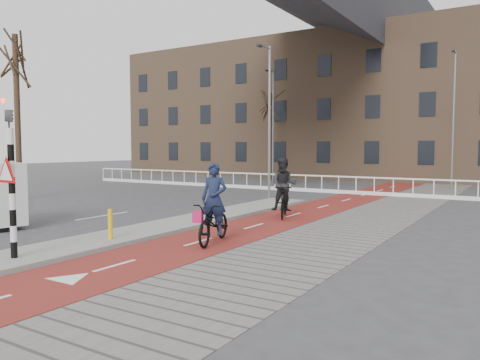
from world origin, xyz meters
The scene contains 15 objects.
ground centered at (0.00, 0.00, 0.00)m, with size 120.00×120.00×0.00m, color #38383A.
bike_lane centered at (1.50, 10.00, 0.01)m, with size 2.50×60.00×0.01m, color maroon.
sidewalk centered at (4.30, 10.00, 0.01)m, with size 3.00×60.00×0.01m, color slate.
curb_island centered at (-0.70, 4.00, 0.06)m, with size 1.80×16.00×0.12m, color gray.
traffic_signal centered at (-0.60, -2.02, 1.99)m, with size 0.80×0.80×3.68m.
bollard centered at (-0.39, 0.62, 0.52)m, with size 0.12×0.12×0.81m, color yellow.
cyclist_near centered at (1.95, 2.11, 0.73)m, with size 1.25×2.21×2.15m.
cyclist_far centered at (1.51, 7.17, 0.91)m, with size 1.30×2.14×2.19m.
railing centered at (-5.00, 17.00, 0.31)m, with size 28.00×0.10×0.99m.
townhouse_row centered at (-3.00, 32.00, 7.81)m, with size 46.00×10.00×15.90m.
tree_left centered at (-12.65, 5.93, 4.06)m, with size 0.28×0.28×8.13m, color #322316.
tree_mid centered at (-8.56, 24.89, 3.43)m, with size 0.26×0.26×6.86m, color #322316.
streetlight_near centered at (-1.72, 12.02, 3.70)m, with size 0.12×0.12×7.41m, color slate.
streetlight_left centered at (-7.85, 23.96, 4.22)m, with size 0.12×0.12×8.44m, color slate.
streetlight_right centered at (4.98, 23.32, 4.20)m, with size 0.12×0.12×8.40m, color slate.
Camera 1 is at (9.10, -8.05, 2.58)m, focal length 35.00 mm.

